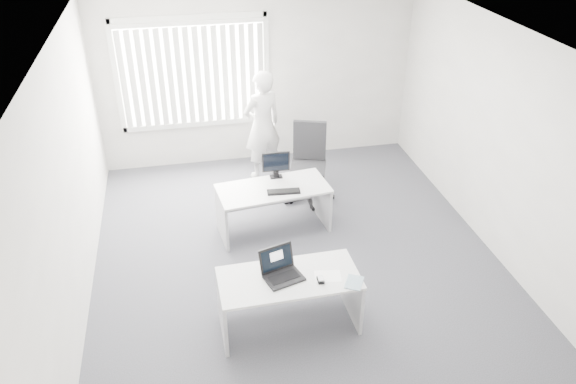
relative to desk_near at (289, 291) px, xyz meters
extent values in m
plane|color=#595A61|center=(0.34, 1.06, -0.48)|extent=(6.00, 6.00, 0.00)
cube|color=silver|center=(0.34, 4.06, 0.92)|extent=(5.00, 0.02, 2.80)
cube|color=silver|center=(0.34, -1.94, 0.92)|extent=(5.00, 0.02, 2.80)
cube|color=silver|center=(-2.16, 1.06, 0.92)|extent=(0.02, 6.00, 2.80)
cube|color=silver|center=(2.84, 1.06, 0.92)|extent=(0.02, 6.00, 2.80)
cube|color=white|center=(0.34, 1.06, 2.32)|extent=(5.00, 6.00, 0.02)
cube|color=silver|center=(-0.66, 4.02, 1.07)|extent=(2.32, 0.06, 1.76)
cube|color=silver|center=(0.00, 0.00, 0.17)|extent=(1.47, 0.71, 0.03)
cube|color=#ADADAF|center=(-0.71, -0.01, -0.16)|extent=(0.05, 0.63, 0.64)
cube|color=#ADADAF|center=(0.71, 0.01, -0.16)|extent=(0.05, 0.63, 0.64)
cube|color=silver|center=(0.17, 1.84, 0.17)|extent=(1.52, 0.84, 0.03)
cube|color=#ADADAF|center=(-0.53, 1.76, -0.16)|extent=(0.11, 0.63, 0.63)
cube|color=#ADADAF|center=(0.88, 1.93, -0.16)|extent=(0.11, 0.63, 0.63)
cylinder|color=black|center=(0.82, 2.55, -0.43)|extent=(0.82, 0.82, 0.09)
cylinder|color=black|center=(0.82, 2.55, -0.23)|extent=(0.08, 0.08, 0.50)
cube|color=black|center=(0.82, 2.55, 0.02)|extent=(0.63, 0.63, 0.08)
cube|color=black|center=(0.89, 2.77, 0.37)|extent=(0.47, 0.21, 0.60)
imported|color=silver|center=(0.30, 3.39, 0.39)|extent=(0.74, 0.62, 1.73)
cube|color=white|center=(0.40, -0.06, 0.19)|extent=(0.30, 0.23, 0.00)
cube|color=silver|center=(0.63, -0.22, 0.19)|extent=(0.26, 0.28, 0.01)
cube|color=black|center=(0.29, 1.70, 0.19)|extent=(0.44, 0.18, 0.02)
camera|label=1|loc=(-0.93, -4.42, 3.88)|focal=35.00mm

